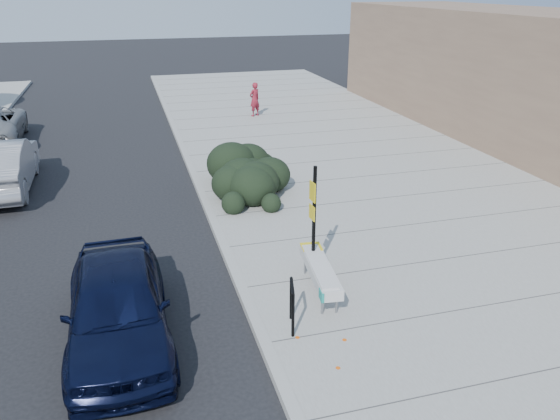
{
  "coord_description": "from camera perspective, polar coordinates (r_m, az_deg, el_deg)",
  "views": [
    {
      "loc": [
        -1.97,
        -9.9,
        6.13
      ],
      "look_at": [
        1.39,
        1.97,
        1.0
      ],
      "focal_mm": 35.0,
      "sensor_mm": 36.0,
      "label": 1
    }
  ],
  "objects": [
    {
      "name": "ground",
      "position": [
        11.81,
        -3.94,
        -8.75
      ],
      "size": [
        120.0,
        120.0,
        0.0
      ],
      "primitive_type": "plane",
      "color": "black",
      "rests_on": "ground"
    },
    {
      "name": "sidewalk_near",
      "position": [
        17.77,
        10.46,
        2.28
      ],
      "size": [
        11.2,
        50.0,
        0.15
      ],
      "primitive_type": "cube",
      "color": "gray",
      "rests_on": "ground"
    },
    {
      "name": "curb_near",
      "position": [
        16.2,
        -7.68,
        0.46
      ],
      "size": [
        0.22,
        50.0,
        0.17
      ],
      "primitive_type": "cube",
      "color": "#9E9E99",
      "rests_on": "ground"
    },
    {
      "name": "bench",
      "position": [
        11.34,
        4.2,
        -6.29
      ],
      "size": [
        0.68,
        2.18,
        0.65
      ],
      "rotation": [
        0.0,
        0.0,
        -0.11
      ],
      "color": "gray",
      "rests_on": "sidewalk_near"
    },
    {
      "name": "bike_rack",
      "position": [
        10.2,
        1.27,
        -9.56
      ],
      "size": [
        0.19,
        0.62,
        0.92
      ],
      "rotation": [
        0.0,
        0.0,
        -0.23
      ],
      "color": "black",
      "rests_on": "sidewalk_near"
    },
    {
      "name": "sign_post",
      "position": [
        11.43,
        3.5,
        -0.72
      ],
      "size": [
        0.1,
        0.3,
        2.58
      ],
      "rotation": [
        0.0,
        0.0,
        0.06
      ],
      "color": "black",
      "rests_on": "sidewalk_near"
    },
    {
      "name": "hedge",
      "position": [
        16.89,
        -3.17,
        4.4
      ],
      "size": [
        2.12,
        3.93,
        1.44
      ],
      "primitive_type": "ellipsoid",
      "rotation": [
        0.0,
        0.0,
        0.05
      ],
      "color": "black",
      "rests_on": "sidewalk_near"
    },
    {
      "name": "sedan_navy",
      "position": [
        10.4,
        -16.63,
        -9.55
      ],
      "size": [
        1.86,
        4.51,
        1.53
      ],
      "primitive_type": "imported",
      "rotation": [
        0.0,
        0.0,
        0.01
      ],
      "color": "black",
      "rests_on": "ground"
    },
    {
      "name": "wagon_silver",
      "position": [
        19.4,
        -27.19,
        4.17
      ],
      "size": [
        1.85,
        5.04,
        1.65
      ],
      "primitive_type": "imported",
      "rotation": [
        0.0,
        0.0,
        3.16
      ],
      "color": "#ACACB1",
      "rests_on": "ground"
    },
    {
      "name": "pedestrian",
      "position": [
        26.9,
        -2.67,
        11.47
      ],
      "size": [
        0.7,
        0.62,
        1.61
      ],
      "primitive_type": "imported",
      "rotation": [
        0.0,
        0.0,
        3.64
      ],
      "color": "maroon",
      "rests_on": "sidewalk_near"
    }
  ]
}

